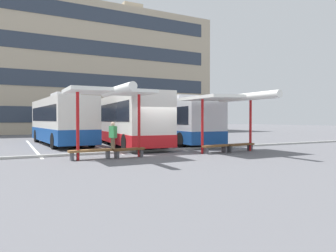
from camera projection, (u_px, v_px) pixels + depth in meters
name	position (u px, v px, depth m)	size (l,w,h in m)	color
ground_plane	(158.00, 153.00, 16.86)	(160.00, 160.00, 0.00)	slate
terminal_building	(63.00, 72.00, 46.05)	(43.15, 14.70, 20.60)	tan
coach_bus_0	(61.00, 122.00, 22.40)	(3.29, 10.22, 3.65)	silver
coach_bus_1	(125.00, 120.00, 22.15)	(3.49, 12.55, 3.80)	silver
coach_bus_2	(175.00, 122.00, 23.59)	(3.33, 10.61, 3.56)	silver
lane_stripe_0	(32.00, 147.00, 20.38)	(0.16, 14.00, 0.01)	white
lane_stripe_1	(92.00, 145.00, 22.18)	(0.16, 14.00, 0.01)	white
lane_stripe_2	(142.00, 143.00, 23.99)	(0.16, 14.00, 0.01)	white
lane_stripe_3	(185.00, 141.00, 25.80)	(0.16, 14.00, 0.01)	white
waiting_shelter_0	(111.00, 93.00, 14.14)	(3.94, 4.25, 3.28)	red
bench_0	(90.00, 152.00, 14.07)	(1.96, 0.49, 0.45)	brown
bench_1	(129.00, 151.00, 14.74)	(1.60, 0.60, 0.45)	brown
waiting_shelter_1	(231.00, 99.00, 16.83)	(4.35, 5.40, 3.17)	red
bench_2	(215.00, 147.00, 16.64)	(1.68, 0.60, 0.45)	brown
bench_3	(240.00, 145.00, 17.55)	(1.98, 0.63, 0.45)	brown
platform_kerb	(152.00, 150.00, 17.52)	(44.00, 0.24, 0.12)	#ADADA8
waiting_passenger_0	(113.00, 135.00, 16.56)	(0.34, 0.53, 1.70)	brown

